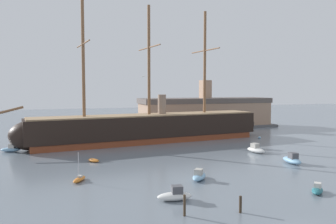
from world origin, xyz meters
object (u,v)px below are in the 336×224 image
object	(u,v)px
motorboat_foreground_left	(175,195)
dinghy_alongside_bow	(94,160)
sailboat_mid_left	(79,179)
seagull_in_flight	(143,76)
motorboat_foreground_right	(317,190)
mooring_piling_left_pair	(184,205)
motorboat_alongside_stern	(256,149)
dinghy_distant_centre	(142,136)
motorboat_far_left	(11,149)
dockside_warehouse_right	(206,113)
tall_ship	(149,127)
mooring_piling_right_pair	(240,204)
motorboat_mid_right	(292,160)
dinghy_far_right	(259,137)
motorboat_near_centre	(199,176)

from	to	relation	value
motorboat_foreground_left	dinghy_alongside_bow	xyz separation A→B (m)	(-6.57, 24.18, -0.31)
sailboat_mid_left	seagull_in_flight	size ratio (longest dim) A/B	3.23
motorboat_foreground_right	seagull_in_flight	xyz separation A→B (m)	(-18.04, 17.28, 14.57)
motorboat_foreground_left	mooring_piling_left_pair	bearing A→B (deg)	-98.99
sailboat_mid_left	seagull_in_flight	bearing A→B (deg)	10.60
motorboat_alongside_stern	dinghy_distant_centre	bearing A→B (deg)	119.60
motorboat_far_left	dockside_warehouse_right	xyz separation A→B (m)	(57.12, 26.05, 4.37)
tall_ship	motorboat_foreground_left	size ratio (longest dim) A/B	15.75
mooring_piling_left_pair	dockside_warehouse_right	world-z (taller)	dockside_warehouse_right
sailboat_mid_left	mooring_piling_right_pair	bearing A→B (deg)	-49.88
mooring_piling_left_pair	sailboat_mid_left	bearing A→B (deg)	118.60
dinghy_distant_centre	motorboat_mid_right	bearing A→B (deg)	-67.03
dockside_warehouse_right	dinghy_far_right	bearing A→B (deg)	-83.81
sailboat_mid_left	motorboat_foreground_right	bearing A→B (deg)	-28.95
motorboat_foreground_right	sailboat_mid_left	bearing A→B (deg)	151.05
tall_ship	motorboat_far_left	world-z (taller)	tall_ship
dinghy_alongside_bow	motorboat_foreground_right	bearing A→B (deg)	-48.41
tall_ship	seagull_in_flight	distance (m)	32.24
tall_ship	dinghy_distant_centre	bearing A→B (deg)	87.49
dinghy_alongside_bow	dinghy_far_right	bearing A→B (deg)	18.21
motorboat_far_left	seagull_in_flight	size ratio (longest dim) A/B	3.25
mooring_piling_left_pair	motorboat_foreground_right	bearing A→B (deg)	4.59
motorboat_far_left	mooring_piling_left_pair	world-z (taller)	mooring_piling_left_pair
dinghy_distant_centre	sailboat_mid_left	bearing A→B (deg)	-116.56
motorboat_foreground_left	dinghy_distant_centre	world-z (taller)	motorboat_foreground_left
dinghy_alongside_bow	seagull_in_flight	size ratio (longest dim) A/B	2.12
sailboat_mid_left	motorboat_alongside_stern	bearing A→B (deg)	15.60
tall_ship	dinghy_distant_centre	world-z (taller)	tall_ship
dinghy_alongside_bow	motorboat_alongside_stern	world-z (taller)	motorboat_alongside_stern
seagull_in_flight	motorboat_mid_right	bearing A→B (deg)	-5.25
dinghy_distant_centre	mooring_piling_right_pair	bearing A→B (deg)	-94.30
dinghy_far_right	motorboat_mid_right	bearing A→B (deg)	-113.81
motorboat_near_centre	motorboat_mid_right	xyz separation A→B (m)	(19.87, 4.28, 0.11)
motorboat_alongside_stern	mooring_piling_right_pair	bearing A→B (deg)	-126.46
motorboat_alongside_stern	dinghy_far_right	xyz separation A→B (m)	(12.47, 16.90, -0.46)
motorboat_far_left	dinghy_far_right	distance (m)	60.04
tall_ship	mooring_piling_right_pair	bearing A→B (deg)	-94.61
motorboat_mid_right	motorboat_foreground_left	bearing A→B (deg)	-156.41
tall_ship	dockside_warehouse_right	size ratio (longest dim) A/B	1.43
motorboat_foreground_left	motorboat_alongside_stern	distance (m)	34.06
motorboat_foreground_left	dockside_warehouse_right	bearing A→B (deg)	61.66
sailboat_mid_left	dockside_warehouse_right	xyz separation A→B (m)	(45.50, 53.76, 4.60)
dockside_warehouse_right	motorboat_mid_right	bearing A→B (deg)	-99.64
motorboat_mid_right	dinghy_alongside_bow	size ratio (longest dim) A/B	1.76
mooring_piling_left_pair	seagull_in_flight	world-z (taller)	seagull_in_flight
sailboat_mid_left	dinghy_distant_centre	xyz separation A→B (m)	(19.49, 38.99, -0.03)
motorboat_foreground_left	tall_ship	bearing A→B (deg)	77.93
sailboat_mid_left	motorboat_far_left	xyz separation A→B (m)	(-11.63, 27.71, 0.23)
motorboat_near_centre	dinghy_distant_centre	xyz separation A→B (m)	(3.09, 43.85, -0.25)
sailboat_mid_left	seagull_in_flight	distance (m)	17.78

